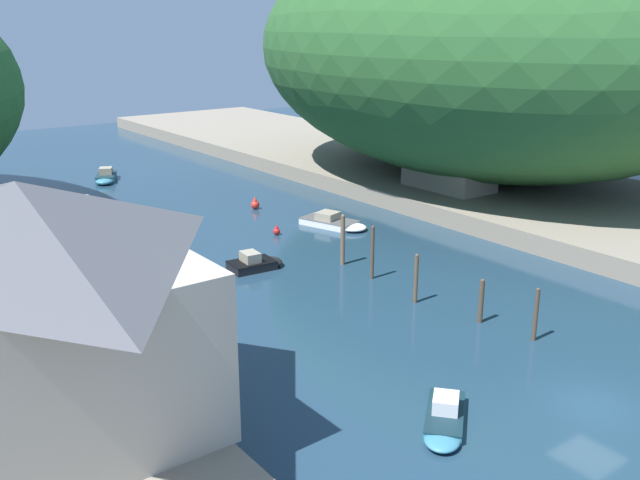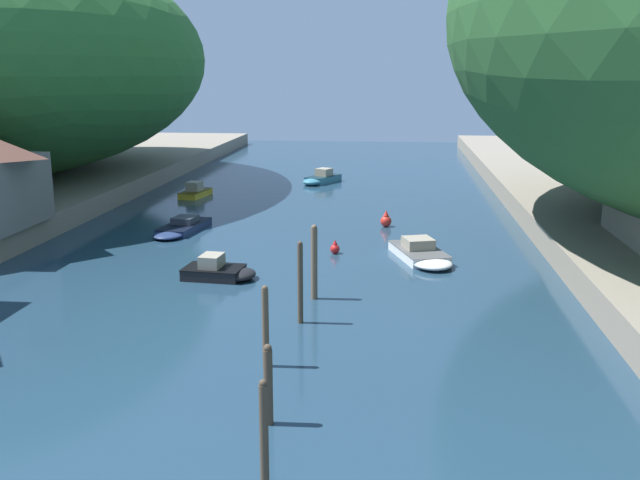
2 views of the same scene
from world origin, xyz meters
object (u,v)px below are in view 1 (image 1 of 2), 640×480
(right_bank_cottage, at_px, (450,160))
(boat_mid_channel, at_px, (124,242))
(boat_white_cruiser, at_px, (335,223))
(person_on_quay, at_px, (51,294))
(boat_open_rowboat, at_px, (257,263))
(channel_buoy_near, at_px, (277,231))
(channel_buoy_far, at_px, (255,204))
(boat_small_dinghy, at_px, (32,208))
(boat_near_quay, at_px, (106,177))
(waterfront_building, at_px, (29,294))
(boat_navy_launch, at_px, (444,419))
(person_by_boathouse, at_px, (41,302))

(right_bank_cottage, relative_size, boat_mid_channel, 1.37)
(boat_white_cruiser, xyz_separation_m, person_on_quay, (-24.10, -7.47, 2.08))
(boat_open_rowboat, relative_size, channel_buoy_near, 4.63)
(right_bank_cottage, bearing_deg, channel_buoy_far, 148.88)
(person_on_quay, bearing_deg, boat_open_rowboat, -99.53)
(right_bank_cottage, relative_size, boat_small_dinghy, 1.82)
(boat_mid_channel, relative_size, boat_near_quay, 1.22)
(channel_buoy_near, bearing_deg, boat_mid_channel, 156.94)
(boat_small_dinghy, bearing_deg, boat_open_rowboat, -62.63)
(waterfront_building, height_order, boat_small_dinghy, waterfront_building)
(boat_navy_launch, relative_size, person_by_boathouse, 2.56)
(channel_buoy_near, xyz_separation_m, person_on_quay, (-19.22, -8.43, 2.11))
(boat_navy_launch, height_order, channel_buoy_far, channel_buoy_far)
(boat_white_cruiser, distance_m, person_by_boathouse, 26.23)
(boat_open_rowboat, xyz_separation_m, person_by_boathouse, (-14.68, -3.64, 2.05))
(boat_white_cruiser, bearing_deg, waterfront_building, 13.10)
(boat_mid_channel, height_order, boat_white_cruiser, boat_white_cruiser)
(channel_buoy_far, bearing_deg, right_bank_cottage, -31.12)
(boat_near_quay, xyz_separation_m, person_on_quay, (-15.66, -34.12, 2.01))
(boat_navy_launch, distance_m, channel_buoy_far, 35.82)
(boat_mid_channel, relative_size, channel_buoy_far, 5.40)
(right_bank_cottage, relative_size, boat_open_rowboat, 2.18)
(boat_near_quay, height_order, boat_navy_launch, boat_near_quay)
(waterfront_building, bearing_deg, person_by_boathouse, 73.59)
(channel_buoy_far, xyz_separation_m, person_by_boathouse, (-22.70, -16.70, 1.99))
(boat_navy_launch, bearing_deg, right_bank_cottage, -87.04)
(channel_buoy_near, height_order, channel_buoy_far, channel_buoy_far)
(right_bank_cottage, xyz_separation_m, boat_white_cruiser, (-12.39, 0.29, -3.64))
(boat_near_quay, height_order, boat_open_rowboat, boat_near_quay)
(boat_mid_channel, height_order, channel_buoy_far, channel_buoy_far)
(channel_buoy_near, bearing_deg, right_bank_cottage, -4.13)
(right_bank_cottage, bearing_deg, boat_open_rowboat, -169.17)
(waterfront_building, distance_m, boat_mid_channel, 25.40)
(right_bank_cottage, bearing_deg, person_by_boathouse, -167.94)
(waterfront_building, xyz_separation_m, boat_mid_channel, (11.97, 21.65, -5.71))
(boat_near_quay, bearing_deg, boat_mid_channel, 99.28)
(boat_small_dinghy, height_order, channel_buoy_near, boat_small_dinghy)
(channel_buoy_near, bearing_deg, boat_small_dinghy, 126.10)
(waterfront_building, bearing_deg, person_on_quay, 70.70)
(boat_small_dinghy, bearing_deg, person_by_boathouse, -95.35)
(channel_buoy_near, distance_m, person_on_quay, 21.10)
(boat_open_rowboat, bearing_deg, boat_near_quay, -177.93)
(waterfront_building, distance_m, boat_near_quay, 47.19)
(boat_mid_channel, relative_size, boat_open_rowboat, 1.59)
(boat_mid_channel, distance_m, boat_white_cruiser, 16.13)
(right_bank_cottage, distance_m, person_by_boathouse, 38.08)
(boat_mid_channel, relative_size, boat_navy_launch, 1.39)
(boat_open_rowboat, bearing_deg, right_bank_cottage, 106.01)
(right_bank_cottage, distance_m, boat_navy_launch, 36.64)
(boat_small_dinghy, bearing_deg, channel_buoy_near, -44.84)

